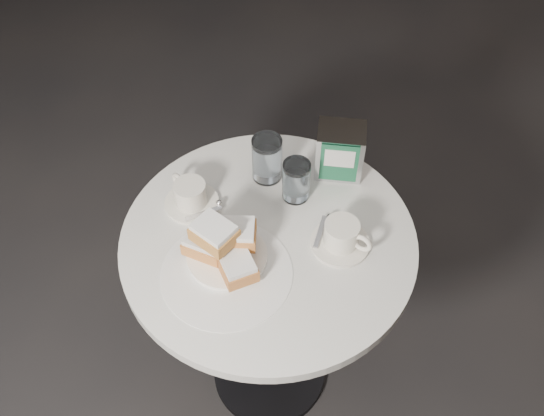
% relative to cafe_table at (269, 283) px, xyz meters
% --- Properties ---
extents(ground, '(7.00, 7.00, 0.00)m').
position_rel_cafe_table_xyz_m(ground, '(0.00, 0.00, -0.55)').
color(ground, black).
rests_on(ground, ground).
extents(cafe_table, '(0.70, 0.70, 0.74)m').
position_rel_cafe_table_xyz_m(cafe_table, '(0.00, 0.00, 0.00)').
color(cafe_table, black).
rests_on(cafe_table, ground).
extents(sugar_spill, '(0.37, 0.37, 0.00)m').
position_rel_cafe_table_xyz_m(sugar_spill, '(-0.04, -0.13, 0.20)').
color(sugar_spill, white).
rests_on(sugar_spill, cafe_table).
extents(beignet_plate, '(0.23, 0.23, 0.12)m').
position_rel_cafe_table_xyz_m(beignet_plate, '(-0.06, -0.10, 0.24)').
color(beignet_plate, white).
rests_on(beignet_plate, cafe_table).
extents(coffee_cup_left, '(0.18, 0.18, 0.07)m').
position_rel_cafe_table_xyz_m(coffee_cup_left, '(-0.21, 0.01, 0.23)').
color(coffee_cup_left, silver).
rests_on(coffee_cup_left, cafe_table).
extents(coffee_cup_right, '(0.15, 0.15, 0.07)m').
position_rel_cafe_table_xyz_m(coffee_cup_right, '(0.16, 0.05, 0.23)').
color(coffee_cup_right, silver).
rests_on(coffee_cup_right, cafe_table).
extents(water_glass_left, '(0.09, 0.09, 0.12)m').
position_rel_cafe_table_xyz_m(water_glass_left, '(-0.09, 0.18, 0.26)').
color(water_glass_left, white).
rests_on(water_glass_left, cafe_table).
extents(water_glass_right, '(0.08, 0.08, 0.11)m').
position_rel_cafe_table_xyz_m(water_glass_right, '(0.00, 0.15, 0.25)').
color(water_glass_right, silver).
rests_on(water_glass_right, cafe_table).
extents(napkin_dispenser, '(0.14, 0.13, 0.14)m').
position_rel_cafe_table_xyz_m(napkin_dispenser, '(0.07, 0.27, 0.27)').
color(napkin_dispenser, silver).
rests_on(napkin_dispenser, cafe_table).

